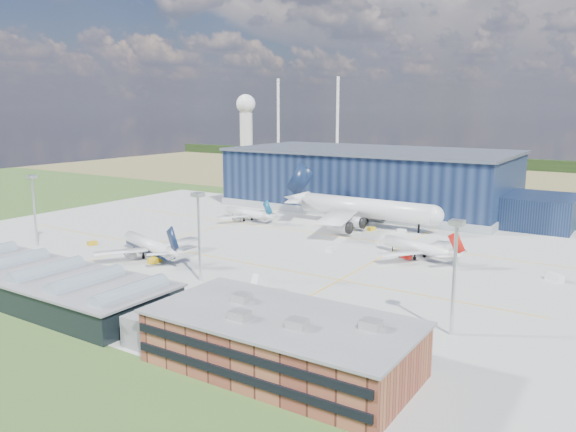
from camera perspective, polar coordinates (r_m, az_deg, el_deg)
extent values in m
plane|color=#34531F|center=(175.80, -4.83, -3.58)|extent=(600.00, 600.00, 0.00)
cube|color=#ACABA6|center=(183.56, -2.92, -2.93)|extent=(220.00, 160.00, 0.06)
cube|color=#FFB60D|center=(168.25, -6.91, -4.26)|extent=(180.00, 0.40, 0.02)
cube|color=#FFB60D|center=(203.82, 1.18, -1.51)|extent=(180.00, 0.40, 0.02)
cube|color=#FFB60D|center=(202.13, -9.85, -1.78)|extent=(0.40, 120.00, 0.02)
cube|color=#FFB60D|center=(164.13, 8.53, -4.69)|extent=(0.40, 120.00, 0.02)
cube|color=olive|center=(372.16, 16.35, 3.67)|extent=(600.00, 220.00, 0.01)
cube|color=black|center=(448.65, 19.33, 5.16)|extent=(600.00, 8.00, 8.00)
cylinder|color=silver|center=(511.06, -0.99, 9.87)|extent=(2.40, 2.40, 70.00)
cylinder|color=silver|center=(480.27, 5.05, 9.77)|extent=(2.40, 2.40, 70.00)
cylinder|color=silver|center=(538.79, -4.26, 8.30)|extent=(12.00, 12.00, 40.00)
sphere|color=white|center=(538.29, -4.31, 11.28)|extent=(18.00, 18.00, 18.00)
cube|color=black|center=(254.08, 8.33, 3.68)|extent=(120.00, 60.00, 25.00)
cube|color=gray|center=(255.65, 8.27, 1.26)|extent=(121.00, 61.00, 3.20)
cube|color=#454B58|center=(252.81, 8.41, 6.61)|extent=(122.00, 62.00, 1.20)
cube|color=black|center=(229.96, 24.27, 0.45)|extent=(24.00, 30.00, 12.00)
cube|color=brown|center=(97.63, -0.66, -12.82)|extent=(45.00, 22.00, 9.00)
cube|color=slate|center=(95.84, -0.66, -10.24)|extent=(46.00, 23.00, 0.50)
cube|color=black|center=(90.04, -4.75, -16.06)|extent=(44.00, 0.40, 1.40)
cube|color=black|center=(88.51, -4.79, -14.04)|extent=(44.00, 0.40, 1.40)
cube|color=black|center=(106.98, 2.72, -11.52)|extent=(44.00, 0.40, 1.40)
cube|color=black|center=(105.70, 2.74, -9.76)|extent=(44.00, 0.40, 1.40)
cube|color=#B0B0AB|center=(102.54, -4.75, -8.31)|extent=(3.20, 2.60, 1.60)
cube|color=#B0B0AB|center=(90.64, 0.95, -10.90)|extent=(3.20, 2.60, 1.60)
cube|color=#B0B0AB|center=(91.23, 8.43, -10.88)|extent=(3.20, 2.60, 1.60)
cube|color=#B0B0AB|center=(94.46, -4.94, -10.02)|extent=(3.20, 2.60, 1.60)
cube|color=black|center=(142.47, -23.18, -6.65)|extent=(65.00, 22.00, 6.00)
cube|color=slate|center=(141.59, -23.28, -5.41)|extent=(66.00, 23.00, 0.50)
cube|color=slate|center=(112.90, -11.48, -10.50)|extent=(10.00, 18.00, 6.00)
cylinder|color=#8999A9|center=(153.08, -26.23, -4.40)|extent=(4.40, 18.00, 4.40)
cylinder|color=#8999A9|center=(141.54, -23.28, -5.33)|extent=(4.40, 18.00, 4.40)
cylinder|color=#8999A9|center=(130.48, -19.81, -6.42)|extent=(4.40, 18.00, 4.40)
cylinder|color=#8999A9|center=(120.04, -15.69, -7.67)|extent=(4.40, 18.00, 4.40)
cylinder|color=#B9BCC0|center=(197.54, -24.35, 0.35)|extent=(0.70, 0.70, 22.00)
cube|color=#B9BCC0|center=(195.97, -24.61, 3.66)|extent=(2.60, 2.60, 1.00)
cylinder|color=#B9BCC0|center=(144.59, -9.01, -2.35)|extent=(0.70, 0.70, 22.00)
cube|color=#B9BCC0|center=(142.43, -9.15, 2.15)|extent=(2.60, 2.60, 1.00)
cylinder|color=#B9BCC0|center=(113.40, 16.48, -6.37)|extent=(0.70, 0.70, 22.00)
cube|color=#B9BCC0|center=(110.63, 16.80, -0.66)|extent=(2.60, 2.60, 1.00)
cube|color=gold|center=(166.34, -13.36, -4.38)|extent=(3.23, 4.43, 1.67)
cube|color=gold|center=(193.49, -19.27, -2.63)|extent=(2.72, 3.38, 1.27)
cube|color=silver|center=(160.38, -21.45, -5.28)|extent=(5.71, 2.72, 2.44)
cube|color=silver|center=(175.05, 4.29, -3.40)|extent=(2.35, 3.37, 1.41)
cube|color=silver|center=(160.29, 25.46, -5.67)|extent=(4.83, 4.15, 2.04)
cube|color=gold|center=(206.54, 8.45, -1.30)|extent=(2.57, 3.36, 1.30)
cube|color=silver|center=(205.28, 11.47, -1.48)|extent=(3.30, 2.60, 1.26)
cube|color=silver|center=(107.23, 6.48, -12.57)|extent=(5.32, 3.21, 2.39)
cube|color=silver|center=(137.47, -2.91, -7.05)|extent=(1.88, 4.61, 2.94)
imported|color=#99999E|center=(125.35, 2.04, -9.23)|extent=(4.22, 2.62, 1.34)
imported|color=#99999E|center=(117.48, -4.55, -10.73)|extent=(3.59, 2.28, 1.12)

